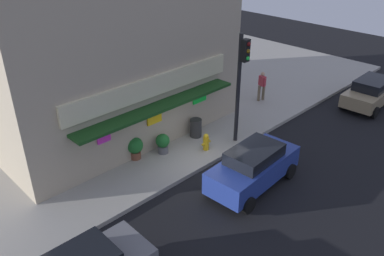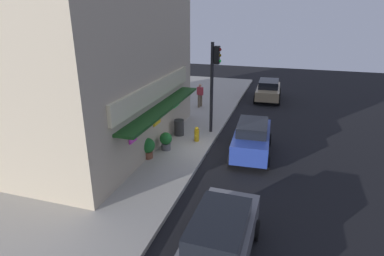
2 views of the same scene
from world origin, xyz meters
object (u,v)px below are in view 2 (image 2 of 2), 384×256
object	(u,v)px
trash_can	(179,127)
parked_car_blue	(252,138)
pedestrian	(200,94)
parked_car_tan	(268,90)
fire_hydrant	(197,134)
traffic_light	(214,76)
potted_plant_by_doorway	(147,147)
parked_car_grey	(219,242)
potted_plant_by_window	(166,140)

from	to	relation	value
trash_can	parked_car_blue	world-z (taller)	parked_car_blue
pedestrian	parked_car_tan	xyz separation A→B (m)	(4.19, -4.49, -0.31)
fire_hydrant	trash_can	size ratio (longest dim) A/B	0.90
traffic_light	fire_hydrant	world-z (taller)	traffic_light
parked_car_blue	parked_car_tan	distance (m)	10.87
fire_hydrant	pedestrian	size ratio (longest dim) A/B	0.47
traffic_light	pedestrian	size ratio (longest dim) A/B	2.97
pedestrian	potted_plant_by_doorway	xyz separation A→B (m)	(-8.93, 0.06, -0.37)
potted_plant_by_doorway	parked_car_grey	distance (m)	7.33
potted_plant_by_doorway	potted_plant_by_window	xyz separation A→B (m)	(1.17, -0.47, -0.07)
potted_plant_by_window	parked_car_grey	distance (m)	8.00
traffic_light	parked_car_grey	xyz separation A→B (m)	(-9.93, -2.59, -2.56)
traffic_light	parked_car_blue	bearing A→B (deg)	-129.58
potted_plant_by_window	parked_car_blue	size ratio (longest dim) A/B	0.21
potted_plant_by_window	traffic_light	bearing A→B (deg)	-27.68
potted_plant_by_doorway	potted_plant_by_window	distance (m)	1.26
fire_hydrant	parked_car_blue	bearing A→B (deg)	-98.83
trash_can	potted_plant_by_window	distance (m)	2.10
traffic_light	pedestrian	xyz separation A→B (m)	(4.61, 2.07, -2.31)
trash_can	parked_car_tan	distance (m)	10.68
potted_plant_by_window	parked_car_grey	bearing A→B (deg)	-147.98
potted_plant_by_doorway	parked_car_blue	xyz separation A→B (m)	(2.25, -4.62, 0.13)
trash_can	potted_plant_by_window	bearing A→B (deg)	-179.16
traffic_light	trash_can	xyz separation A→B (m)	(-1.05, 1.68, -2.80)
fire_hydrant	parked_car_tan	bearing A→B (deg)	-15.63
traffic_light	trash_can	world-z (taller)	traffic_light
parked_car_grey	traffic_light	bearing A→B (deg)	14.60
trash_can	potted_plant_by_doorway	world-z (taller)	potted_plant_by_doorway
traffic_light	potted_plant_by_doorway	size ratio (longest dim) A/B	5.03
pedestrian	potted_plant_by_window	world-z (taller)	pedestrian
traffic_light	potted_plant_by_window	bearing A→B (deg)	152.32
traffic_light	pedestrian	distance (m)	5.55
potted_plant_by_doorway	potted_plant_by_window	world-z (taller)	potted_plant_by_doorway
parked_car_blue	parked_car_grey	xyz separation A→B (m)	(-7.87, -0.09, -0.01)
pedestrian	fire_hydrant	bearing A→B (deg)	-165.76
parked_car_tan	parked_car_grey	bearing A→B (deg)	-179.49
potted_plant_by_doorway	potted_plant_by_window	bearing A→B (deg)	-22.05
potted_plant_by_doorway	traffic_light	bearing A→B (deg)	-26.21
trash_can	parked_car_grey	xyz separation A→B (m)	(-8.88, -4.27, 0.24)
potted_plant_by_window	parked_car_blue	bearing A→B (deg)	-75.33
parked_car_grey	parked_car_blue	bearing A→B (deg)	0.66
pedestrian	trash_can	bearing A→B (deg)	-176.13
traffic_light	trash_can	bearing A→B (deg)	122.03
parked_car_grey	potted_plant_by_doorway	bearing A→B (deg)	40.02
traffic_light	pedestrian	world-z (taller)	traffic_light
traffic_light	parked_car_tan	world-z (taller)	traffic_light
traffic_light	parked_car_blue	world-z (taller)	traffic_light
potted_plant_by_doorway	parked_car_tan	world-z (taller)	parked_car_tan
potted_plant_by_doorway	parked_car_grey	size ratio (longest dim) A/B	0.22
traffic_light	parked_car_blue	size ratio (longest dim) A/B	1.19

